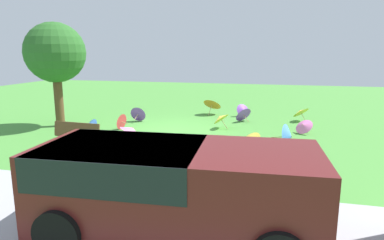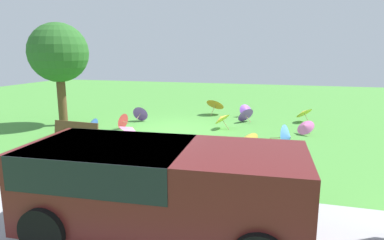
{
  "view_description": "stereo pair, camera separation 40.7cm",
  "coord_description": "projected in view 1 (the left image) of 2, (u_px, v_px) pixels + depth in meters",
  "views": [
    {
      "loc": [
        -3.88,
        12.43,
        3.06
      ],
      "look_at": [
        -0.99,
        0.71,
        0.6
      ],
      "focal_mm": 31.68,
      "sensor_mm": 36.0,
      "label": 1
    },
    {
      "loc": [
        -4.27,
        12.33,
        3.06
      ],
      "look_at": [
        -0.99,
        0.71,
        0.6
      ],
      "focal_mm": 31.68,
      "sensor_mm": 36.0,
      "label": 2
    }
  ],
  "objects": [
    {
      "name": "parasol_red_1",
      "position": [
        120.0,
        121.0,
        13.45
      ],
      "size": [
        0.54,
        0.66,
        0.64
      ],
      "color": "tan",
      "rests_on": "ground"
    },
    {
      "name": "road_strip",
      "position": [
        56.0,
        218.0,
        6.33
      ],
      "size": [
        40.0,
        3.9,
        0.01
      ],
      "primitive_type": "cube",
      "color": "#9E9EA3",
      "rests_on": "ground"
    },
    {
      "name": "parasol_yellow_1",
      "position": [
        220.0,
        118.0,
        13.58
      ],
      "size": [
        0.81,
        0.85,
        0.71
      ],
      "color": "tan",
      "rests_on": "ground"
    },
    {
      "name": "parasol_yellow_0",
      "position": [
        247.0,
        142.0,
        10.2
      ],
      "size": [
        1.07,
        1.12,
        0.74
      ],
      "color": "tan",
      "rests_on": "ground"
    },
    {
      "name": "parasol_purple_1",
      "position": [
        139.0,
        114.0,
        15.0
      ],
      "size": [
        0.7,
        0.69,
        0.69
      ],
      "color": "tan",
      "rests_on": "ground"
    },
    {
      "name": "parasol_pink_0",
      "position": [
        132.0,
        130.0,
        11.48
      ],
      "size": [
        1.08,
        1.09,
        0.7
      ],
      "color": "tan",
      "rests_on": "ground"
    },
    {
      "name": "park_bench",
      "position": [
        80.0,
        135.0,
        10.64
      ],
      "size": [
        1.63,
        0.58,
        0.9
      ],
      "color": "brown",
      "rests_on": "ground"
    },
    {
      "name": "parasol_blue_0",
      "position": [
        90.0,
        126.0,
        12.55
      ],
      "size": [
        0.79,
        0.74,
        0.63
      ],
      "color": "tan",
      "rests_on": "ground"
    },
    {
      "name": "van_dark",
      "position": [
        167.0,
        183.0,
        5.62
      ],
      "size": [
        4.7,
        2.34,
        1.53
      ],
      "color": "#591919",
      "rests_on": "ground"
    },
    {
      "name": "parasol_yellow_2",
      "position": [
        300.0,
        112.0,
        14.96
      ],
      "size": [
        0.96,
        0.98,
        0.71
      ],
      "color": "tan",
      "rests_on": "ground"
    },
    {
      "name": "ground",
      "position": [
        172.0,
        130.0,
        13.35
      ],
      "size": [
        40.0,
        40.0,
        0.0
      ],
      "primitive_type": "plane",
      "color": "#478C38"
    },
    {
      "name": "parasol_purple_2",
      "position": [
        243.0,
        110.0,
        16.07
      ],
      "size": [
        0.75,
        0.71,
        0.62
      ],
      "color": "tan",
      "rests_on": "ground"
    },
    {
      "name": "shade_tree",
      "position": [
        55.0,
        53.0,
        13.51
      ],
      "size": [
        2.39,
        2.39,
        4.2
      ],
      "color": "brown",
      "rests_on": "ground"
    },
    {
      "name": "parasol_blue_2",
      "position": [
        289.0,
        137.0,
        10.66
      ],
      "size": [
        0.84,
        0.87,
        0.83
      ],
      "color": "tan",
      "rests_on": "ground"
    },
    {
      "name": "parasol_orange_1",
      "position": [
        213.0,
        103.0,
        16.57
      ],
      "size": [
        1.08,
        1.03,
        0.88
      ],
      "color": "tan",
      "rests_on": "ground"
    },
    {
      "name": "parasol_purple_0",
      "position": [
        243.0,
        114.0,
        14.94
      ],
      "size": [
        0.9,
        0.91,
        0.68
      ],
      "color": "tan",
      "rests_on": "ground"
    },
    {
      "name": "parasol_pink_1",
      "position": [
        303.0,
        126.0,
        12.7
      ],
      "size": [
        0.88,
        0.87,
        0.6
      ],
      "color": "tan",
      "rests_on": "ground"
    }
  ]
}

